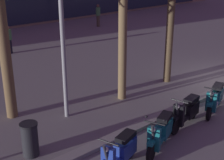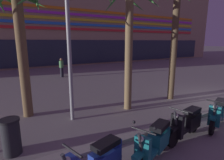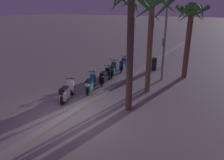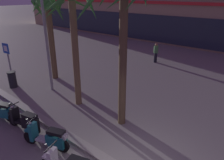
{
  "view_description": "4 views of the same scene",
  "coord_description": "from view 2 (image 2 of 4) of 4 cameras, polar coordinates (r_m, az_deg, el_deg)",
  "views": [
    {
      "loc": [
        -12.37,
        -6.37,
        5.02
      ],
      "look_at": [
        -5.32,
        1.7,
        0.95
      ],
      "focal_mm": 52.33,
      "sensor_mm": 36.0,
      "label": 1
    },
    {
      "loc": [
        -8.96,
        -4.16,
        2.83
      ],
      "look_at": [
        -4.77,
        3.04,
        1.05
      ],
      "focal_mm": 29.07,
      "sensor_mm": 36.0,
      "label": 2
    },
    {
      "loc": [
        6.37,
        5.83,
        4.75
      ],
      "look_at": [
        -2.86,
        0.52,
        1.0
      ],
      "focal_mm": 33.73,
      "sensor_mm": 36.0,
      "label": 3
    },
    {
      "loc": [
        2.62,
        -4.09,
        5.08
      ],
      "look_at": [
        -3.55,
        3.15,
        1.16
      ],
      "focal_mm": 33.73,
      "sensor_mm": 36.0,
      "label": 4
    }
  ],
  "objects": [
    {
      "name": "pedestrian_by_palm_tree",
      "position": [
        21.0,
        4.98,
        6.68
      ],
      "size": [
        0.41,
        0.44,
        1.66
      ],
      "color": "brown",
      "rests_on": "ground"
    },
    {
      "name": "scooter_black_last_in_row",
      "position": [
        5.97,
        22.49,
        -12.43
      ],
      "size": [
        1.75,
        0.67,
        1.04
      ],
      "color": "black",
      "rests_on": "ground"
    },
    {
      "name": "litter_bin",
      "position": [
        5.42,
        -29.14,
        -15.24
      ],
      "size": [
        0.48,
        0.48,
        0.95
      ],
      "color": "#232328",
      "rests_on": "ground"
    },
    {
      "name": "scooter_teal_second_in_line",
      "position": [
        7.24,
        30.36,
        -8.88
      ],
      "size": [
        1.78,
        0.87,
        1.04
      ],
      "color": "black",
      "rests_on": "ground"
    },
    {
      "name": "palm_tree_by_mall_entrance",
      "position": [
        9.39,
        19.66,
        21.41
      ],
      "size": [
        2.16,
        2.15,
        5.82
      ],
      "color": "brown",
      "rests_on": "ground"
    },
    {
      "name": "palm_tree_mid_walkway",
      "position": [
        7.42,
        -27.36,
        17.98
      ],
      "size": [
        2.05,
        2.15,
        5.0
      ],
      "color": "brown",
      "rests_on": "ground"
    },
    {
      "name": "pedestrian_window_shopping",
      "position": [
        15.15,
        -15.58,
        3.89
      ],
      "size": [
        0.34,
        0.34,
        1.53
      ],
      "color": "black",
      "rests_on": "ground"
    },
    {
      "name": "scooter_teal_lead_nearest",
      "position": [
        4.71,
        13.2,
        -18.64
      ],
      "size": [
        1.71,
        0.89,
        1.17
      ],
      "color": "black",
      "rests_on": "ground"
    },
    {
      "name": "mall_facade_backdrop",
      "position": [
        28.27,
        -23.4,
        15.85
      ],
      "size": [
        55.84,
        14.51,
        10.36
      ],
      "color": "tan",
      "rests_on": "ground"
    },
    {
      "name": "palm_tree_near_sign",
      "position": [
        7.55,
        5.46,
        21.75
      ],
      "size": [
        2.58,
        2.55,
        5.45
      ],
      "color": "olive",
      "rests_on": "ground"
    }
  ]
}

